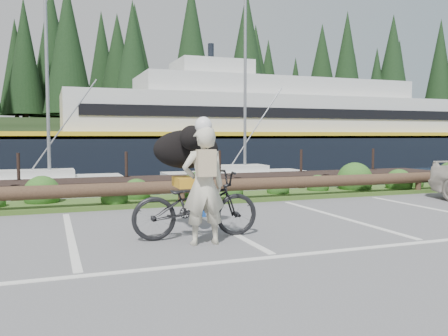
# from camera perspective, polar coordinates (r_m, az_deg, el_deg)

# --- Properties ---
(ground) EXTENTS (72.00, 72.00, 0.00)m
(ground) POSITION_cam_1_polar(r_m,az_deg,el_deg) (6.98, 4.91, -9.85)
(ground) COLOR #5A5A5C
(harbor_backdrop) EXTENTS (170.00, 160.00, 30.00)m
(harbor_backdrop) POSITION_cam_1_polar(r_m,az_deg,el_deg) (84.68, -18.04, 2.67)
(harbor_backdrop) COLOR #172638
(harbor_backdrop) RESTS_ON ground
(vegetation_strip) EXTENTS (34.00, 1.60, 0.10)m
(vegetation_strip) POSITION_cam_1_polar(r_m,az_deg,el_deg) (11.90, -6.02, -3.84)
(vegetation_strip) COLOR #3D5B21
(vegetation_strip) RESTS_ON ground
(log_rail) EXTENTS (32.00, 0.30, 0.60)m
(log_rail) POSITION_cam_1_polar(r_m,az_deg,el_deg) (11.24, -5.13, -4.56)
(log_rail) COLOR #443021
(log_rail) RESTS_ON ground
(bicycle) EXTENTS (2.10, 0.82, 1.09)m
(bicycle) POSITION_cam_1_polar(r_m,az_deg,el_deg) (7.69, -3.41, -4.43)
(bicycle) COLOR black
(bicycle) RESTS_ON ground
(cyclist) EXTENTS (0.67, 0.46, 1.79)m
(cyclist) POSITION_cam_1_polar(r_m,az_deg,el_deg) (7.18, -2.47, -2.18)
(cyclist) COLOR beige
(cyclist) RESTS_ON ground
(dog) EXTENTS (0.62, 1.18, 0.67)m
(dog) POSITION_cam_1_polar(r_m,az_deg,el_deg) (8.25, -4.56, 2.27)
(dog) COLOR black
(dog) RESTS_ON bicycle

